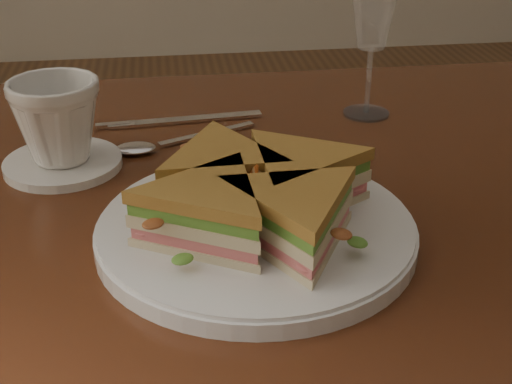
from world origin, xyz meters
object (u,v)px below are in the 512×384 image
table (241,274)px  spoon (154,145)px  plate (256,232)px  sandwich_wedges (256,197)px  saucer (63,163)px  wine_glass (374,14)px  knife (175,121)px  coffee_cup (57,121)px

table → spoon: spoon is taller
plate → sandwich_wedges: 0.04m
table → sandwich_wedges: size_ratio=4.20×
sandwich_wedges → table: bearing=92.9°
sandwich_wedges → saucer: sandwich_wedges is taller
sandwich_wedges → spoon: sandwich_wedges is taller
wine_glass → knife: bearing=178.9°
table → wine_glass: wine_glass is taller
knife → table: bearing=-78.9°
table → sandwich_wedges: bearing=-87.1°
knife → wine_glass: 0.29m
plate → saucer: size_ratio=2.26×
plate → wine_glass: size_ratio=1.60×
wine_glass → coffee_cup: wine_glass is taller
knife → wine_glass: bearing=-6.2°
plate → coffee_cup: coffee_cup is taller
table → plate: bearing=-87.1°
table → plate: 0.14m
table → spoon: size_ratio=6.94×
spoon → saucer: bearing=177.2°
sandwich_wedges → coffee_cup: coffee_cup is taller
table → coffee_cup: (-0.19, 0.09, 0.16)m
spoon → knife: (0.03, 0.08, -0.00)m
table → wine_glass: (0.19, 0.21, 0.23)m
sandwich_wedges → coffee_cup: (-0.19, 0.18, 0.01)m
plate → coffee_cup: size_ratio=2.99×
knife → saucer: bearing=-143.0°
table → knife: 0.24m
saucer → coffee_cup: (0.00, 0.00, 0.05)m
coffee_cup → sandwich_wedges: bearing=-60.8°
plate → spoon: plate is taller
plate → sandwich_wedges: bearing=0.0°
plate → coffee_cup: 0.27m
spoon → coffee_cup: size_ratio=1.73×
table → knife: knife is taller
spoon → wine_glass: (0.28, 0.07, 0.13)m
sandwich_wedges → saucer: size_ratio=2.17×
spoon → saucer: size_ratio=1.31×
sandwich_wedges → spoon: 0.24m
knife → coffee_cup: coffee_cup is taller
plate → sandwich_wedges: (0.00, 0.00, 0.04)m
spoon → wine_glass: wine_glass is taller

